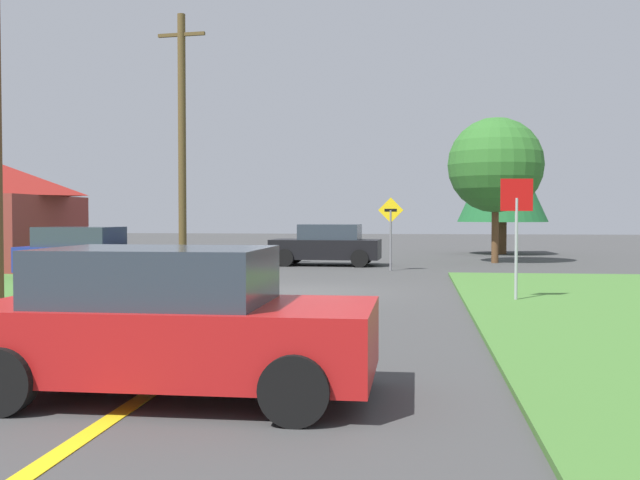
{
  "coord_description": "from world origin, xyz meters",
  "views": [
    {
      "loc": [
        2.92,
        -18.96,
        1.97
      ],
      "look_at": [
        -0.1,
        4.28,
        1.19
      ],
      "focal_mm": 41.83,
      "sensor_mm": 36.0,
      "label": 1
    }
  ],
  "objects_px": {
    "stop_sign": "(517,216)",
    "pine_tree_center": "(503,173)",
    "utility_pole_mid": "(182,139)",
    "car_approaching_junction": "(327,245)",
    "car_behind_on_main_road": "(171,323)",
    "parked_car_near_building": "(89,254)",
    "oak_tree_left": "(496,165)",
    "direction_sign": "(391,225)"
  },
  "relations": [
    {
      "from": "stop_sign",
      "to": "pine_tree_center",
      "type": "xyz_separation_m",
      "value": [
        2.09,
        21.53,
        2.16
      ]
    },
    {
      "from": "utility_pole_mid",
      "to": "pine_tree_center",
      "type": "xyz_separation_m",
      "value": [
        12.81,
        12.29,
        -0.64
      ]
    },
    {
      "from": "car_approaching_junction",
      "to": "utility_pole_mid",
      "type": "xyz_separation_m",
      "value": [
        -5.0,
        -2.71,
        3.96
      ]
    },
    {
      "from": "utility_pole_mid",
      "to": "pine_tree_center",
      "type": "bearing_deg",
      "value": 43.81
    },
    {
      "from": "car_behind_on_main_road",
      "to": "car_approaching_junction",
      "type": "bearing_deg",
      "value": 92.18
    },
    {
      "from": "stop_sign",
      "to": "utility_pole_mid",
      "type": "relative_size",
      "value": 0.3
    },
    {
      "from": "parked_car_near_building",
      "to": "stop_sign",
      "type": "bearing_deg",
      "value": -15.99
    },
    {
      "from": "oak_tree_left",
      "to": "car_behind_on_main_road",
      "type": "bearing_deg",
      "value": -103.91
    },
    {
      "from": "car_behind_on_main_road",
      "to": "utility_pole_mid",
      "type": "relative_size",
      "value": 0.46
    },
    {
      "from": "car_approaching_junction",
      "to": "car_behind_on_main_road",
      "type": "distance_m",
      "value": 21.31
    },
    {
      "from": "car_behind_on_main_road",
      "to": "utility_pole_mid",
      "type": "height_order",
      "value": "utility_pole_mid"
    },
    {
      "from": "stop_sign",
      "to": "direction_sign",
      "type": "xyz_separation_m",
      "value": [
        -3.13,
        9.41,
        -0.33
      ]
    },
    {
      "from": "stop_sign",
      "to": "oak_tree_left",
      "type": "relative_size",
      "value": 0.47
    },
    {
      "from": "oak_tree_left",
      "to": "pine_tree_center",
      "type": "bearing_deg",
      "value": 81.4
    },
    {
      "from": "parked_car_near_building",
      "to": "oak_tree_left",
      "type": "height_order",
      "value": "oak_tree_left"
    },
    {
      "from": "stop_sign",
      "to": "pine_tree_center",
      "type": "distance_m",
      "value": 21.74
    },
    {
      "from": "car_behind_on_main_road",
      "to": "direction_sign",
      "type": "xyz_separation_m",
      "value": [
        1.73,
        18.75,
        0.81
      ]
    },
    {
      "from": "car_behind_on_main_road",
      "to": "utility_pole_mid",
      "type": "xyz_separation_m",
      "value": [
        -5.86,
        18.58,
        3.96
      ]
    },
    {
      "from": "stop_sign",
      "to": "utility_pole_mid",
      "type": "xyz_separation_m",
      "value": [
        -10.72,
        9.24,
        2.81
      ]
    },
    {
      "from": "utility_pole_mid",
      "to": "direction_sign",
      "type": "bearing_deg",
      "value": 1.27
    },
    {
      "from": "parked_car_near_building",
      "to": "utility_pole_mid",
      "type": "distance_m",
      "value": 6.4
    },
    {
      "from": "parked_car_near_building",
      "to": "oak_tree_left",
      "type": "bearing_deg",
      "value": 41.1
    },
    {
      "from": "car_behind_on_main_road",
      "to": "oak_tree_left",
      "type": "height_order",
      "value": "oak_tree_left"
    },
    {
      "from": "stop_sign",
      "to": "car_behind_on_main_road",
      "type": "distance_m",
      "value": 10.59
    },
    {
      "from": "utility_pole_mid",
      "to": "stop_sign",
      "type": "bearing_deg",
      "value": -40.77
    },
    {
      "from": "car_approaching_junction",
      "to": "direction_sign",
      "type": "relative_size",
      "value": 1.65
    },
    {
      "from": "utility_pole_mid",
      "to": "pine_tree_center",
      "type": "distance_m",
      "value": 17.76
    },
    {
      "from": "pine_tree_center",
      "to": "direction_sign",
      "type": "bearing_deg",
      "value": -113.32
    },
    {
      "from": "utility_pole_mid",
      "to": "oak_tree_left",
      "type": "bearing_deg",
      "value": 23.46
    },
    {
      "from": "direction_sign",
      "to": "pine_tree_center",
      "type": "xyz_separation_m",
      "value": [
        5.22,
        12.12,
        2.5
      ]
    },
    {
      "from": "utility_pole_mid",
      "to": "parked_car_near_building",
      "type": "bearing_deg",
      "value": -106.19
    },
    {
      "from": "direction_sign",
      "to": "oak_tree_left",
      "type": "xyz_separation_m",
      "value": [
        4.13,
        4.92,
        2.41
      ]
    },
    {
      "from": "utility_pole_mid",
      "to": "direction_sign",
      "type": "xyz_separation_m",
      "value": [
        7.58,
        0.17,
        -3.14
      ]
    },
    {
      "from": "oak_tree_left",
      "to": "utility_pole_mid",
      "type": "bearing_deg",
      "value": -156.54
    },
    {
      "from": "oak_tree_left",
      "to": "car_approaching_junction",
      "type": "bearing_deg",
      "value": -160.54
    },
    {
      "from": "car_approaching_junction",
      "to": "direction_sign",
      "type": "distance_m",
      "value": 3.72
    },
    {
      "from": "car_approaching_junction",
      "to": "pine_tree_center",
      "type": "xyz_separation_m",
      "value": [
        7.81,
        9.58,
        3.31
      ]
    },
    {
      "from": "direction_sign",
      "to": "car_approaching_junction",
      "type": "bearing_deg",
      "value": 135.5
    },
    {
      "from": "parked_car_near_building",
      "to": "pine_tree_center",
      "type": "relative_size",
      "value": 0.66
    },
    {
      "from": "parked_car_near_building",
      "to": "direction_sign",
      "type": "bearing_deg",
      "value": 33.1
    },
    {
      "from": "oak_tree_left",
      "to": "stop_sign",
      "type": "bearing_deg",
      "value": -94.0
    },
    {
      "from": "stop_sign",
      "to": "car_behind_on_main_road",
      "type": "height_order",
      "value": "stop_sign"
    }
  ]
}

